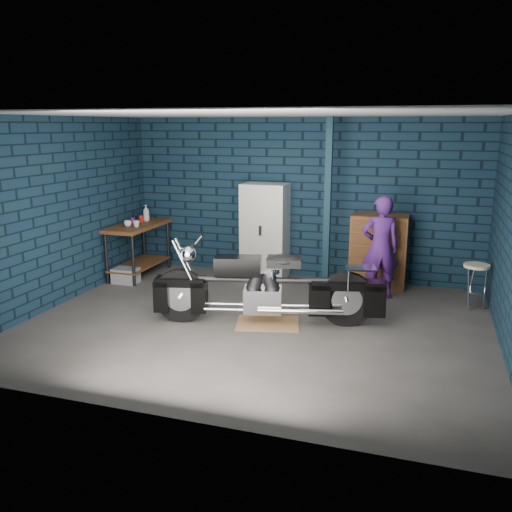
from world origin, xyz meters
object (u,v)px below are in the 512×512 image
Objects in this scene: workbench at (139,250)px; tool_chest at (378,251)px; storage_bin at (126,276)px; locker at (265,231)px; motorcycle at (268,282)px; person at (380,247)px; shop_stool at (475,287)px.

workbench is 1.19× the size of tool_chest.
storage_bin is 0.25× the size of locker.
workbench is 3.46× the size of storage_bin.
tool_chest reaches higher than motorcycle.
workbench is 0.90× the size of person.
person is 2.39× the size of shop_stool.
storage_bin is 4.18m from tool_chest.
tool_chest is at bearing -99.12° from person.
workbench is at bearing -16.02° from person.
person reaches higher than storage_bin.
person is 1.44m from shop_stool.
workbench reaches higher than shop_stool.
shop_stool reaches higher than storage_bin.
shop_stool is (5.44, 0.40, 0.20)m from storage_bin.
person reaches higher than motorcycle.
tool_chest is (1.91, 0.00, -0.22)m from locker.
workbench is 2.22m from locker.
workbench is at bearing -171.84° from tool_chest.
tool_chest is at bearing 47.03° from motorcycle.
storage_bin is at bearing -175.81° from shop_stool.
tool_chest is (4.03, 0.58, 0.13)m from workbench.
locker is (-1.98, 0.56, 0.03)m from person.
shop_stool is (1.36, -0.12, -0.45)m from person.
shop_stool is (1.43, -0.68, -0.26)m from tool_chest.
person is at bearing 7.27° from storage_bin.
person is 0.96× the size of locker.
locker is 1.93m from tool_chest.
locker reaches higher than person.
person reaches higher than workbench.
person is (1.28, 1.61, 0.21)m from motorcycle.
storage_bin is (-2.80, 1.09, -0.44)m from motorcycle.
person is 0.59m from tool_chest.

